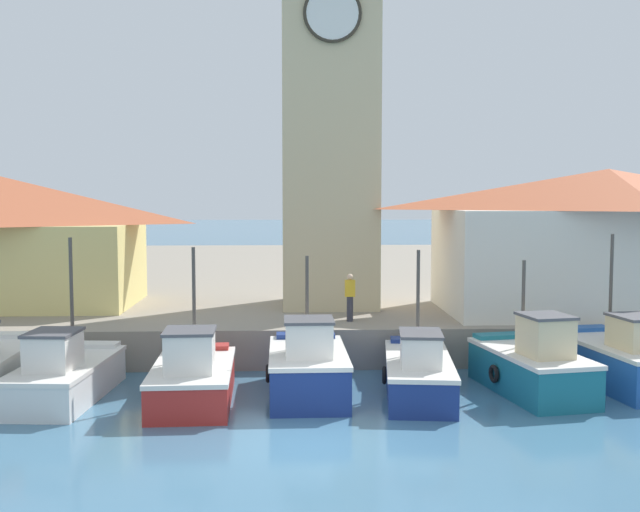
{
  "coord_description": "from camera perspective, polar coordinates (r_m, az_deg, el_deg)",
  "views": [
    {
      "loc": [
        -0.56,
        -16.51,
        5.6
      ],
      "look_at": [
        0.5,
        8.92,
        3.5
      ],
      "focal_mm": 42.0,
      "sensor_mm": 36.0,
      "label": 1
    }
  ],
  "objects": [
    {
      "name": "fishing_boat_left_outer",
      "position": [
        21.82,
        -18.87,
        -8.56
      ],
      "size": [
        2.33,
        4.85,
        4.4
      ],
      "color": "silver",
      "rests_on": "ground"
    },
    {
      "name": "fishing_boat_left_inner",
      "position": [
        20.7,
        -9.67,
        -9.05
      ],
      "size": [
        2.31,
        4.63,
        4.16
      ],
      "color": "#AD2823",
      "rests_on": "ground"
    },
    {
      "name": "fishing_boat_right_inner",
      "position": [
        23.72,
        21.94,
        -7.34
      ],
      "size": [
        2.66,
        4.93,
        4.43
      ],
      "color": "#2356A8",
      "rests_on": "ground"
    },
    {
      "name": "fishing_boat_center",
      "position": [
        21.3,
        7.51,
        -8.71
      ],
      "size": [
        2.38,
        5.24,
        4.02
      ],
      "color": "navy",
      "rests_on": "ground"
    },
    {
      "name": "fishing_boat_mid_left",
      "position": [
        20.99,
        -0.94,
        -8.5
      ],
      "size": [
        2.27,
        4.36,
        3.87
      ],
      "color": "navy",
      "rests_on": "ground"
    },
    {
      "name": "fishing_boat_mid_right",
      "position": [
        22.04,
        15.86,
        -8.05
      ],
      "size": [
        2.68,
        4.64,
        3.72
      ],
      "color": "#196B7F",
      "rests_on": "ground"
    },
    {
      "name": "ground_plane",
      "position": [
        17.44,
        -0.44,
        -14.01
      ],
      "size": [
        300.0,
        300.0,
        0.0
      ],
      "primitive_type": "plane",
      "color": "teal"
    },
    {
      "name": "clock_tower",
      "position": [
        29.08,
        0.73,
        12.12
      ],
      "size": [
        4.08,
        4.08,
        16.97
      ],
      "color": "beige",
      "rests_on": "quay_wharf"
    },
    {
      "name": "quay_wharf",
      "position": [
        43.71,
        -1.64,
        -1.79
      ],
      "size": [
        120.0,
        40.0,
        1.3
      ],
      "primitive_type": "cube",
      "color": "gray",
      "rests_on": "ground"
    },
    {
      "name": "dock_worker_near_tower",
      "position": [
        25.38,
        2.3,
        -3.11
      ],
      "size": [
        0.34,
        0.22,
        1.62
      ],
      "color": "#33333D",
      "rests_on": "quay_wharf"
    },
    {
      "name": "warehouse_right",
      "position": [
        29.35,
        21.01,
        1.22
      ],
      "size": [
        12.27,
        6.12,
        5.23
      ],
      "color": "silver",
      "rests_on": "quay_wharf"
    }
  ]
}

